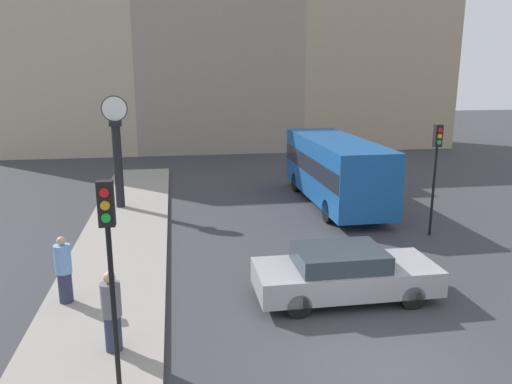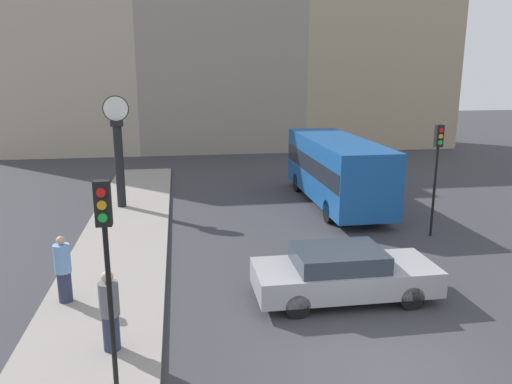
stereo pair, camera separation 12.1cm
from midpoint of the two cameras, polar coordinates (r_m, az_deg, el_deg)
ground_plane at (r=10.84m, az=13.97°, el=-18.67°), size 120.00×120.00×0.00m
sidewalk_corner at (r=18.69m, az=-14.87°, el=-4.36°), size 2.99×22.74×0.16m
building_row at (r=37.17m, az=-4.45°, el=15.75°), size 33.52×5.00×15.55m
sedan_car at (r=13.11m, az=9.76°, el=-9.10°), size 4.63×1.88×1.35m
bus_distant at (r=21.89m, az=8.85°, el=2.79°), size 2.41×8.37×2.88m
traffic_light_near at (r=8.66m, az=-16.83°, el=-5.89°), size 0.26×0.24×3.86m
traffic_light_far at (r=18.29m, az=19.72°, el=3.75°), size 0.26×0.24×3.95m
street_clock at (r=21.30m, az=-15.72°, el=4.18°), size 1.04×0.47×4.60m
pedestrian_blue_stripe at (r=13.19m, az=-21.36°, el=-8.31°), size 0.39×0.39×1.69m
pedestrian_grey_jacket at (r=10.74m, az=-16.48°, el=-12.99°), size 0.40×0.40×1.71m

